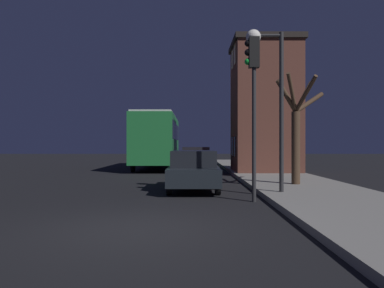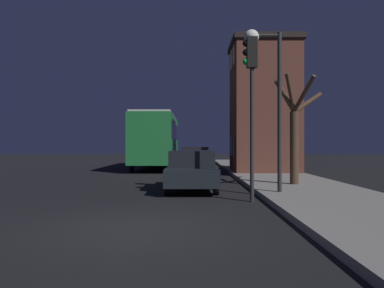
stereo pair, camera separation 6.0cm
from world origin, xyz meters
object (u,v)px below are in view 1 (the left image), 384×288
at_px(bare_tree, 296,127).
at_px(bus, 156,137).
at_px(car_mid_lane, 194,159).
at_px(car_near_lane, 192,170).
at_px(traffic_light, 251,85).
at_px(streetlamp, 265,72).

relative_size(bare_tree, bus, 0.42).
xyz_separation_m(bare_tree, car_mid_lane, (-3.81, 8.49, -1.55)).
xyz_separation_m(bus, car_near_lane, (2.48, -12.33, -1.45)).
relative_size(bus, car_mid_lane, 2.19).
distance_m(traffic_light, car_near_lane, 4.31).
xyz_separation_m(bare_tree, bus, (-6.46, 11.88, -0.14)).
height_order(bus, car_mid_lane, bus).
bearing_deg(car_mid_lane, bus, 128.09).
relative_size(bare_tree, car_near_lane, 0.94).
bearing_deg(streetlamp, traffic_light, -121.64).
bearing_deg(bus, traffic_light, -74.47).
height_order(bare_tree, car_mid_lane, bare_tree).
height_order(traffic_light, bus, traffic_light).
distance_m(bare_tree, bus, 13.52).
height_order(traffic_light, bare_tree, traffic_light).
distance_m(bus, car_mid_lane, 4.52).
xyz_separation_m(traffic_light, car_mid_lane, (-1.57, 11.82, -2.66)).
bearing_deg(bus, bare_tree, -61.44).
height_order(streetlamp, traffic_light, streetlamp).
bearing_deg(bare_tree, traffic_light, -123.97).
distance_m(streetlamp, bare_tree, 3.30).
bearing_deg(car_near_lane, bare_tree, 6.45).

